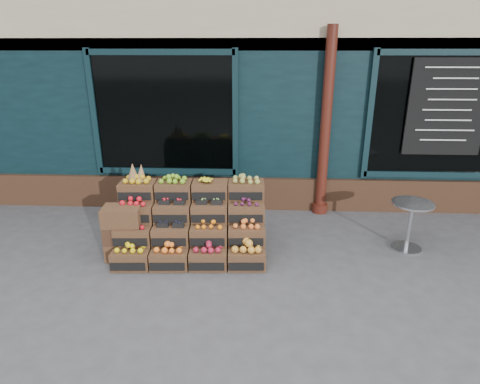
{
  "coord_description": "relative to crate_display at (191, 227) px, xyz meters",
  "views": [
    {
      "loc": [
        0.07,
        -4.83,
        2.86
      ],
      "look_at": [
        -0.2,
        0.7,
        0.85
      ],
      "focal_mm": 30.0,
      "sensor_mm": 36.0,
      "label": 1
    }
  ],
  "objects": [
    {
      "name": "ground",
      "position": [
        0.89,
        -0.41,
        -0.4
      ],
      "size": [
        60.0,
        60.0,
        0.0
      ],
      "primitive_type": "plane",
      "color": "#454547",
      "rests_on": "ground"
    },
    {
      "name": "spare_crates",
      "position": [
        -0.93,
        -0.21,
        -0.01
      ],
      "size": [
        0.55,
        0.4,
        0.78
      ],
      "rotation": [
        0.0,
        0.0,
        0.08
      ],
      "color": "#4D321E",
      "rests_on": "ground"
    },
    {
      "name": "shopkeeper",
      "position": [
        -1.03,
        2.39,
        0.6
      ],
      "size": [
        0.86,
        0.72,
        2.0
      ],
      "primitive_type": "imported",
      "rotation": [
        0.0,
        0.0,
        2.75
      ],
      "color": "#134522",
      "rests_on": "ground"
    },
    {
      "name": "crate_display",
      "position": [
        0.0,
        0.0,
        0.0
      ],
      "size": [
        2.14,
        1.12,
        1.31
      ],
      "rotation": [
        0.0,
        0.0,
        0.05
      ],
      "color": "#4D321E",
      "rests_on": "ground"
    },
    {
      "name": "bistro_table",
      "position": [
        3.19,
        0.24,
        0.06
      ],
      "size": [
        0.6,
        0.6,
        0.75
      ],
      "rotation": [
        0.0,
        0.0,
        -0.24
      ],
      "color": "silver",
      "rests_on": "ground"
    },
    {
      "name": "shop_facade",
      "position": [
        0.89,
        4.7,
        1.99
      ],
      "size": [
        12.0,
        6.24,
        4.8
      ],
      "color": "black",
      "rests_on": "ground"
    }
  ]
}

